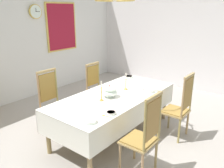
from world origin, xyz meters
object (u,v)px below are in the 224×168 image
spoon_secondary (105,116)px  mounted_clock (35,12)px  candlestick_east (126,83)px  bowl_far_right (129,77)px  chair_south_b (179,106)px  bowl_far_left (90,121)px  soup_tureen (110,91)px  chair_north_a (53,102)px  chair_north_b (97,87)px  chair_south_a (144,135)px  spoon_primary (152,90)px  dining_table (114,99)px  candlestick_west (101,93)px  bowl_near_right (111,113)px  framed_painting (62,27)px  bowl_near_left (151,91)px

spoon_secondary → mounted_clock: (1.28, 3.27, 1.37)m
candlestick_east → bowl_far_right: candlestick_east is taller
chair_south_b → bowl_far_left: size_ratio=6.74×
chair_south_b → soup_tureen: chair_south_b is taller
chair_north_a → candlestick_east: chair_north_a is taller
chair_north_a → soup_tureen: (0.47, -0.95, 0.28)m
spoon_secondary → mounted_clock: size_ratio=0.51×
chair_north_b → bowl_far_right: 0.73m
chair_south_a → spoon_secondary: size_ratio=6.69×
chair_north_b → spoon_primary: chair_north_b is taller
dining_table → bowl_far_left: size_ratio=14.02×
chair_south_b → spoon_primary: bearing=89.4°
chair_south_a → spoon_secondary: bearing=105.9°
mounted_clock → chair_south_a: bearing=-106.4°
candlestick_west → spoon_secondary: (-0.41, -0.41, -0.13)m
bowl_near_right → framed_painting: framed_painting is taller
chair_north_a → chair_south_b: chair_south_b is taller
chair_north_b → framed_painting: (0.71, 1.92, 1.17)m
chair_north_a → candlestick_east: bearing=134.9°
dining_table → chair_north_a: size_ratio=2.11×
bowl_near_left → bowl_far_right: (0.51, 0.83, 0.00)m
chair_north_a → bowl_near_right: size_ratio=7.93×
chair_south_b → framed_painting: 4.05m
bowl_far_left → spoon_secondary: 0.27m
chair_south_b → soup_tureen: bearing=127.9°
soup_tureen → spoon_primary: soup_tureen is taller
bowl_near_right → mounted_clock: 3.75m
soup_tureen → bowl_far_right: size_ratio=1.32×
soup_tureen → candlestick_west: 0.22m
candlestick_east → bowl_far_left: (-1.38, -0.38, -0.10)m
chair_north_b → chair_south_a: bearing=57.5°
chair_north_a → candlestick_west: size_ratio=3.45×
framed_painting → mounted_clock: bearing=-179.3°
framed_painting → soup_tureen: bearing=-116.9°
bowl_far_right → mounted_clock: mounted_clock is taller
bowl_near_left → spoon_primary: bowl_near_left is taller
framed_painting → chair_north_a: bearing=-135.2°
dining_table → chair_south_b: bearing=-57.4°
chair_south_b → candlestick_west: (-0.96, 0.95, 0.31)m
bowl_far_left → spoon_primary: (1.64, -0.02, -0.01)m
chair_south_b → bowl_far_right: size_ratio=5.92×
chair_south_a → chair_south_b: (1.21, 0.00, -0.00)m
bowl_near_left → framed_painting: bearing=76.3°
soup_tureen → bowl_near_right: 0.68m
chair_south_a → candlestick_west: size_ratio=3.52×
dining_table → spoon_secondary: spoon_secondary is taller
dining_table → candlestick_east: 0.40m
chair_north_a → chair_north_b: (1.21, -0.01, -0.03)m
spoon_primary → mounted_clock: size_ratio=0.49×
spoon_primary → chair_south_a: bearing=-171.6°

